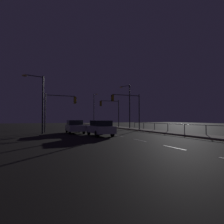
{
  "coord_description": "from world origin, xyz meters",
  "views": [
    {
      "loc": [
        -7.68,
        -3.97,
        1.76
      ],
      "look_at": [
        1.37,
        18.29,
        2.62
      ],
      "focal_mm": 29.62,
      "sensor_mm": 36.0,
      "label": 1
    }
  ],
  "objects_px": {
    "street_lamp_far_end": "(128,102)",
    "car": "(100,128)",
    "traffic_light_mid_left": "(127,104)",
    "street_lamp_across_street": "(94,106)",
    "traffic_light_overhead_east": "(110,108)",
    "traffic_light_far_center": "(60,105)",
    "street_lamp_median": "(39,98)",
    "car_oncoming": "(75,126)"
  },
  "relations": [
    {
      "from": "car_oncoming",
      "to": "street_lamp_far_end",
      "type": "bearing_deg",
      "value": 30.9
    },
    {
      "from": "traffic_light_mid_left",
      "to": "street_lamp_far_end",
      "type": "distance_m",
      "value": 4.96
    },
    {
      "from": "street_lamp_far_end",
      "to": "street_lamp_median",
      "type": "height_order",
      "value": "street_lamp_far_end"
    },
    {
      "from": "car",
      "to": "traffic_light_overhead_east",
      "type": "xyz_separation_m",
      "value": [
        6.63,
        13.87,
        2.96
      ]
    },
    {
      "from": "traffic_light_far_center",
      "to": "traffic_light_mid_left",
      "type": "bearing_deg",
      "value": -4.92
    },
    {
      "from": "street_lamp_median",
      "to": "traffic_light_mid_left",
      "type": "bearing_deg",
      "value": 8.76
    },
    {
      "from": "car_oncoming",
      "to": "traffic_light_overhead_east",
      "type": "distance_m",
      "value": 13.0
    },
    {
      "from": "traffic_light_far_center",
      "to": "car",
      "type": "bearing_deg",
      "value": -65.55
    },
    {
      "from": "traffic_light_overhead_east",
      "to": "street_lamp_across_street",
      "type": "relative_size",
      "value": 0.61
    },
    {
      "from": "traffic_light_mid_left",
      "to": "street_lamp_far_end",
      "type": "relative_size",
      "value": 0.71
    },
    {
      "from": "street_lamp_far_end",
      "to": "street_lamp_across_street",
      "type": "height_order",
      "value": "street_lamp_across_street"
    },
    {
      "from": "traffic_light_mid_left",
      "to": "traffic_light_overhead_east",
      "type": "relative_size",
      "value": 1.03
    },
    {
      "from": "street_lamp_median",
      "to": "street_lamp_across_street",
      "type": "relative_size",
      "value": 0.8
    },
    {
      "from": "car_oncoming",
      "to": "street_lamp_far_end",
      "type": "xyz_separation_m",
      "value": [
        10.42,
        6.24,
        3.84
      ]
    },
    {
      "from": "street_lamp_across_street",
      "to": "car",
      "type": "bearing_deg",
      "value": -105.57
    },
    {
      "from": "street_lamp_median",
      "to": "street_lamp_far_end",
      "type": "bearing_deg",
      "value": 23.13
    },
    {
      "from": "street_lamp_far_end",
      "to": "car",
      "type": "bearing_deg",
      "value": -129.14
    },
    {
      "from": "street_lamp_median",
      "to": "car_oncoming",
      "type": "bearing_deg",
      "value": -0.75
    },
    {
      "from": "traffic_light_mid_left",
      "to": "car_oncoming",
      "type": "bearing_deg",
      "value": -166.62
    },
    {
      "from": "traffic_light_mid_left",
      "to": "street_lamp_across_street",
      "type": "relative_size",
      "value": 0.64
    },
    {
      "from": "traffic_light_far_center",
      "to": "street_lamp_far_end",
      "type": "xyz_separation_m",
      "value": [
        11.9,
        3.49,
        1.07
      ]
    },
    {
      "from": "car_oncoming",
      "to": "street_lamp_far_end",
      "type": "relative_size",
      "value": 0.59
    },
    {
      "from": "traffic_light_overhead_east",
      "to": "car_oncoming",
      "type": "bearing_deg",
      "value": -131.54
    },
    {
      "from": "car_oncoming",
      "to": "traffic_light_overhead_east",
      "type": "xyz_separation_m",
      "value": [
        8.4,
        9.47,
        2.96
      ]
    },
    {
      "from": "street_lamp_median",
      "to": "street_lamp_across_street",
      "type": "bearing_deg",
      "value": 60.92
    },
    {
      "from": "car",
      "to": "street_lamp_across_street",
      "type": "bearing_deg",
      "value": 74.43
    },
    {
      "from": "traffic_light_mid_left",
      "to": "street_lamp_far_end",
      "type": "height_order",
      "value": "street_lamp_far_end"
    },
    {
      "from": "car_oncoming",
      "to": "traffic_light_overhead_east",
      "type": "relative_size",
      "value": 0.86
    },
    {
      "from": "car",
      "to": "street_lamp_far_end",
      "type": "bearing_deg",
      "value": 50.86
    },
    {
      "from": "traffic_light_far_center",
      "to": "street_lamp_median",
      "type": "xyz_separation_m",
      "value": [
        -2.58,
        -2.69,
        0.51
      ]
    },
    {
      "from": "traffic_light_overhead_east",
      "to": "street_lamp_far_end",
      "type": "height_order",
      "value": "street_lamp_far_end"
    },
    {
      "from": "traffic_light_mid_left",
      "to": "street_lamp_across_street",
      "type": "height_order",
      "value": "street_lamp_across_street"
    },
    {
      "from": "traffic_light_far_center",
      "to": "street_lamp_across_street",
      "type": "bearing_deg",
      "value": 63.05
    },
    {
      "from": "car",
      "to": "street_lamp_far_end",
      "type": "distance_m",
      "value": 14.24
    },
    {
      "from": "street_lamp_far_end",
      "to": "street_lamp_median",
      "type": "bearing_deg",
      "value": -156.87
    },
    {
      "from": "car",
      "to": "traffic_light_mid_left",
      "type": "height_order",
      "value": "traffic_light_mid_left"
    },
    {
      "from": "car_oncoming",
      "to": "street_lamp_across_street",
      "type": "height_order",
      "value": "street_lamp_across_street"
    },
    {
      "from": "car",
      "to": "street_lamp_far_end",
      "type": "xyz_separation_m",
      "value": [
        8.65,
        10.63,
        3.84
      ]
    },
    {
      "from": "street_lamp_median",
      "to": "street_lamp_across_street",
      "type": "xyz_separation_m",
      "value": [
        14.16,
        25.46,
        0.99
      ]
    },
    {
      "from": "traffic_light_far_center",
      "to": "street_lamp_far_end",
      "type": "bearing_deg",
      "value": 16.36
    },
    {
      "from": "traffic_light_mid_left",
      "to": "street_lamp_across_street",
      "type": "distance_m",
      "value": 23.71
    },
    {
      "from": "traffic_light_mid_left",
      "to": "traffic_light_overhead_east",
      "type": "xyz_separation_m",
      "value": [
        0.31,
        7.55,
        -0.17
      ]
    }
  ]
}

